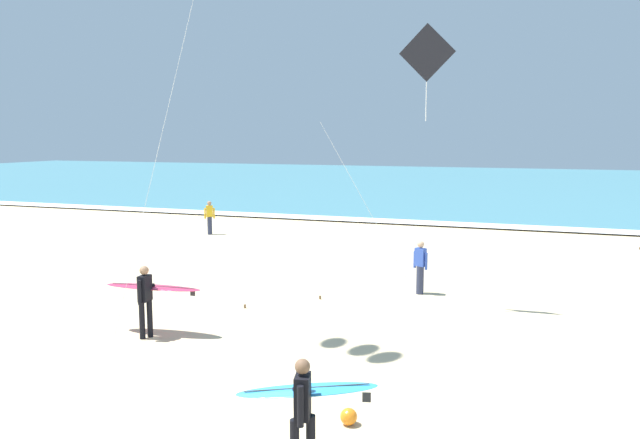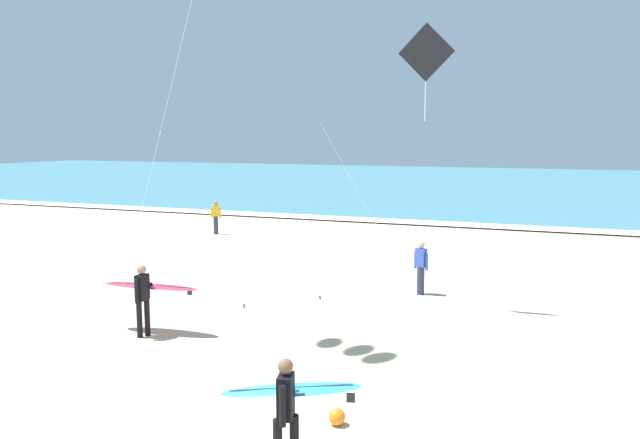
# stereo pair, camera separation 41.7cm
# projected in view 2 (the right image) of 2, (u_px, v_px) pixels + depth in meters

# --- Properties ---
(ground_plane) EXTENTS (160.00, 160.00, 0.00)m
(ground_plane) POSITION_uv_depth(u_px,v_px,m) (205.00, 412.00, 10.84)
(ground_plane) COLOR #D1BA8E
(ocean_water) EXTENTS (160.00, 60.00, 0.08)m
(ocean_water) POSITION_uv_depth(u_px,v_px,m) (505.00, 184.00, 60.55)
(ocean_water) COLOR teal
(ocean_water) RESTS_ON ground
(shoreline_foam) EXTENTS (160.00, 1.74, 0.01)m
(shoreline_foam) POSITION_uv_depth(u_px,v_px,m) (451.00, 224.00, 33.12)
(shoreline_foam) COLOR white
(shoreline_foam) RESTS_ON ocean_water
(surfer_lead) EXTENTS (2.08, 1.10, 1.71)m
(surfer_lead) POSITION_uv_depth(u_px,v_px,m) (288.00, 401.00, 8.75)
(surfer_lead) COLOR black
(surfer_lead) RESTS_ON ground
(surfer_trailing) EXTENTS (2.47, 0.99, 1.71)m
(surfer_trailing) POSITION_uv_depth(u_px,v_px,m) (147.00, 291.00, 14.90)
(surfer_trailing) COLOR black
(surfer_trailing) RESTS_ON ground
(kite_diamond_charcoal_mid) EXTENTS (3.72, 0.16, 7.51)m
(kite_diamond_charcoal_mid) POSITION_uv_depth(u_px,v_px,m) (424.00, 59.00, 16.26)
(kite_diamond_charcoal_mid) COLOR black
(kite_diamond_charcoal_mid) RESTS_ON ground
(bystander_yellow_top) EXTENTS (0.44, 0.32, 1.59)m
(bystander_yellow_top) POSITION_uv_depth(u_px,v_px,m) (216.00, 217.00, 30.16)
(bystander_yellow_top) COLOR #2D334C
(bystander_yellow_top) RESTS_ON ground
(bystander_blue_top) EXTENTS (0.46, 0.30, 1.59)m
(bystander_blue_top) POSITION_uv_depth(u_px,v_px,m) (421.00, 267.00, 18.70)
(bystander_blue_top) COLOR #2D334C
(bystander_blue_top) RESTS_ON ground
(beach_ball) EXTENTS (0.28, 0.28, 0.28)m
(beach_ball) POSITION_uv_depth(u_px,v_px,m) (337.00, 417.00, 10.31)
(beach_ball) COLOR orange
(beach_ball) RESTS_ON ground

